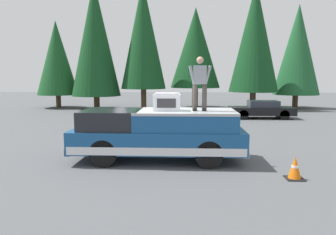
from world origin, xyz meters
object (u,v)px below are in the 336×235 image
at_px(pickup_truck, 158,134).
at_px(parked_car_black, 262,109).
at_px(traffic_cone, 295,168).
at_px(compressor_unit, 167,102).
at_px(person_on_truck_bed, 200,82).

distance_m(pickup_truck, parked_car_black, 12.52).
xyz_separation_m(parked_car_black, traffic_cone, (-12.84, 2.08, -0.29)).
distance_m(compressor_unit, traffic_cone, 4.24).
height_order(parked_car_black, traffic_cone, parked_car_black).
distance_m(parked_car_black, traffic_cone, 13.01).
distance_m(compressor_unit, person_on_truck_bed, 1.21).
bearing_deg(person_on_truck_bed, pickup_truck, 84.68).
distance_m(person_on_truck_bed, traffic_cone, 3.75).
xyz_separation_m(compressor_unit, traffic_cone, (-1.71, -3.52, -1.64)).
relative_size(person_on_truck_bed, traffic_cone, 2.73).
height_order(pickup_truck, person_on_truck_bed, person_on_truck_bed).
relative_size(pickup_truck, parked_car_black, 1.35).
xyz_separation_m(compressor_unit, parked_car_black, (11.13, -5.60, -1.35)).
height_order(compressor_unit, person_on_truck_bed, person_on_truck_bed).
xyz_separation_m(pickup_truck, parked_car_black, (11.04, -5.89, -0.29)).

